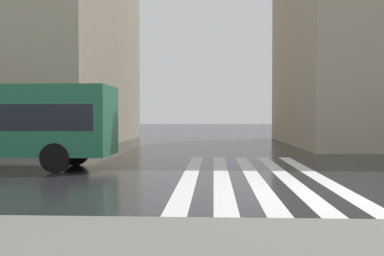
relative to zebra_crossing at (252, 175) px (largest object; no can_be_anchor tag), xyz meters
name	(u,v)px	position (x,y,z in m)	size (l,w,h in m)	color
ground_plane	(337,197)	(-4.00, -1.65, 0.00)	(220.00, 220.00, 0.00)	black
zebra_crossing	(252,175)	(0.00, 0.00, 0.00)	(13.00, 4.50, 0.01)	silver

